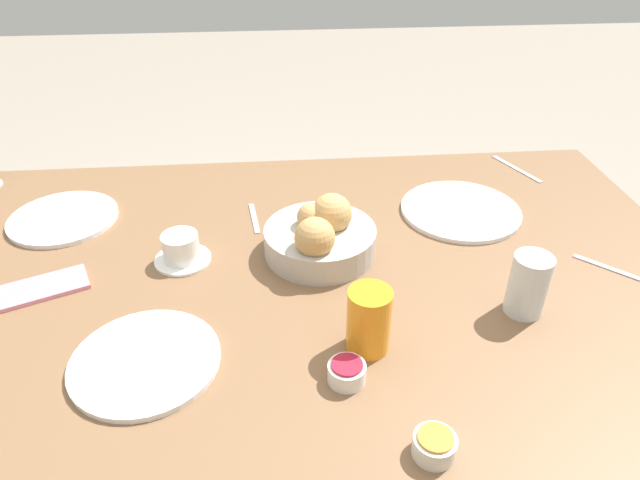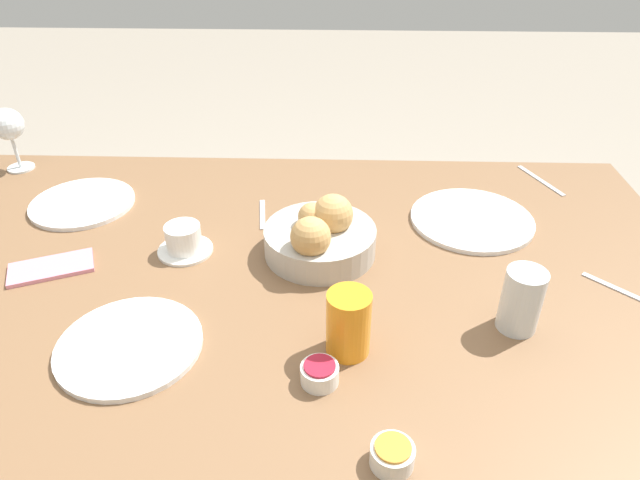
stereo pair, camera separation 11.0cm
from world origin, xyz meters
TOP-DOWN VIEW (x-y plane):
  - dining_table at (0.00, 0.00)m, footprint 1.60×0.96m
  - bread_basket at (-0.07, -0.05)m, footprint 0.22×0.22m
  - plate_near_left at (-0.39, -0.18)m, footprint 0.26×0.26m
  - plate_near_right at (0.46, -0.23)m, footprint 0.23×0.23m
  - plate_far_center at (0.22, 0.22)m, footprint 0.23×0.23m
  - juice_glass at (-0.13, 0.21)m, footprint 0.07×0.07m
  - water_tumbler at (-0.40, 0.15)m, footprint 0.06×0.06m
  - wine_glass at (0.68, -0.40)m, footprint 0.08×0.08m
  - coffee_cup at (0.19, -0.05)m, footprint 0.11×0.11m
  - jam_bowl_berry at (-0.08, 0.28)m, footprint 0.06×0.06m
  - jam_bowl_honey at (-0.18, 0.41)m, footprint 0.06×0.06m
  - fork_silver at (-0.62, 0.05)m, footprint 0.12×0.12m
  - knife_silver at (-0.59, -0.38)m, footprint 0.07×0.15m
  - spoon_coffee at (0.06, -0.20)m, footprint 0.03×0.12m
  - cell_phone at (0.43, 0.01)m, footprint 0.17×0.13m

SIDE VIEW (x-z plane):
  - dining_table at x=0.00m, z-range 0.29..1.04m
  - fork_silver at x=-0.62m, z-range 0.75..0.75m
  - knife_silver at x=-0.59m, z-range 0.75..0.75m
  - spoon_coffee at x=0.06m, z-range 0.75..0.75m
  - cell_phone at x=0.43m, z-range 0.75..0.76m
  - plate_near_left at x=-0.39m, z-range 0.75..0.76m
  - plate_near_right at x=0.46m, z-range 0.75..0.76m
  - plate_far_center at x=0.22m, z-range 0.75..0.76m
  - jam_bowl_berry at x=-0.08m, z-range 0.75..0.78m
  - jam_bowl_honey at x=-0.18m, z-range 0.75..0.78m
  - coffee_cup at x=0.19m, z-range 0.74..0.80m
  - bread_basket at x=-0.07m, z-range 0.73..0.85m
  - juice_glass at x=-0.13m, z-range 0.75..0.86m
  - water_tumbler at x=-0.40m, z-range 0.75..0.86m
  - wine_glass at x=0.68m, z-range 0.78..0.94m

